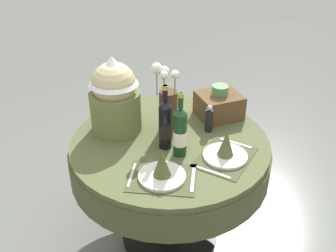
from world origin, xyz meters
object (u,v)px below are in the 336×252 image
at_px(gift_tub_back_left, 114,92).
at_px(woven_basket_side_right, 219,104).
at_px(wine_bottle_left, 165,125).
at_px(place_setting_left, 162,170).
at_px(flower_vase, 167,105).
at_px(wine_bottle_right, 180,132).
at_px(pepper_mill, 209,119).
at_px(place_setting_right, 225,150).
at_px(dining_table, 170,160).

height_order(gift_tub_back_left, woven_basket_side_right, gift_tub_back_left).
distance_m(wine_bottle_left, gift_tub_back_left, 0.36).
distance_m(place_setting_left, flower_vase, 0.47).
bearing_deg(wine_bottle_right, pepper_mill, 32.15).
bearing_deg(place_setting_left, woven_basket_side_right, 39.41).
height_order(wine_bottle_left, wine_bottle_right, wine_bottle_left).
distance_m(wine_bottle_right, gift_tub_back_left, 0.47).
height_order(flower_vase, wine_bottle_left, flower_vase).
relative_size(place_setting_left, place_setting_right, 0.99).
bearing_deg(flower_vase, wine_bottle_right, -95.34).
bearing_deg(place_setting_left, gift_tub_back_left, 98.91).
bearing_deg(woven_basket_side_right, wine_bottle_left, -155.34).
xyz_separation_m(wine_bottle_right, pepper_mill, (0.25, 0.16, -0.06)).
xyz_separation_m(flower_vase, wine_bottle_left, (-0.07, -0.15, -0.03)).
bearing_deg(flower_vase, wine_bottle_left, -115.38).
distance_m(dining_table, flower_vase, 0.34).
height_order(flower_vase, gift_tub_back_left, gift_tub_back_left).
bearing_deg(wine_bottle_left, gift_tub_back_left, 125.33).
relative_size(place_setting_right, flower_vase, 0.95).
xyz_separation_m(place_setting_right, flower_vase, (-0.19, 0.37, 0.13)).
distance_m(place_setting_left, wine_bottle_right, 0.25).
xyz_separation_m(wine_bottle_left, wine_bottle_right, (0.05, -0.10, -0.00)).
bearing_deg(place_setting_right, flower_vase, 116.93).
relative_size(place_setting_left, pepper_mill, 2.45).
relative_size(place_setting_left, woven_basket_side_right, 1.64).
bearing_deg(place_setting_left, wine_bottle_right, 44.03).
xyz_separation_m(place_setting_left, flower_vase, (0.19, 0.41, 0.13)).
bearing_deg(flower_vase, gift_tub_back_left, 154.23).
relative_size(dining_table, gift_tub_back_left, 2.53).
xyz_separation_m(dining_table, flower_vase, (0.03, 0.10, 0.32)).
relative_size(flower_vase, woven_basket_side_right, 1.75).
height_order(wine_bottle_left, woven_basket_side_right, wine_bottle_left).
distance_m(place_setting_right, pepper_mill, 0.29).
relative_size(wine_bottle_left, pepper_mill, 2.20).
bearing_deg(wine_bottle_right, woven_basket_side_right, 37.23).
bearing_deg(pepper_mill, wine_bottle_left, -168.13).
relative_size(place_setting_left, wine_bottle_left, 1.11).
bearing_deg(flower_vase, place_setting_right, -63.07).
xyz_separation_m(place_setting_right, woven_basket_side_right, (0.18, 0.42, 0.04)).
height_order(dining_table, woven_basket_side_right, woven_basket_side_right).
xyz_separation_m(wine_bottle_right, gift_tub_back_left, (-0.25, 0.38, 0.10)).
bearing_deg(dining_table, woven_basket_side_right, 21.05).
relative_size(wine_bottle_left, gift_tub_back_left, 0.82).
distance_m(flower_vase, gift_tub_back_left, 0.31).
bearing_deg(wine_bottle_left, woven_basket_side_right, 24.66).
distance_m(dining_table, pepper_mill, 0.34).
distance_m(flower_vase, wine_bottle_right, 0.25).
bearing_deg(place_setting_left, flower_vase, 65.11).
height_order(place_setting_right, wine_bottle_left, wine_bottle_left).
relative_size(place_setting_left, gift_tub_back_left, 0.91).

